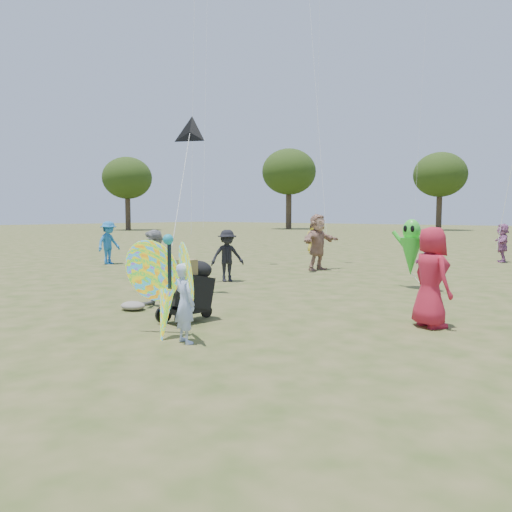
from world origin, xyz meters
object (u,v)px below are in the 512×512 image
Objects in this scene: child_girl at (185,303)px; crowd_j at (502,243)px; adult_man at (155,269)px; crowd_d at (318,242)px; crowd_i at (109,243)px; butterfly_kite at (167,286)px; crowd_b at (227,256)px; crowd_g at (313,238)px; jogging_stroller at (190,286)px; crowd_e at (428,260)px; alien_kite at (411,250)px; crowd_a at (431,277)px.

crowd_j is at bearing -76.89° from child_girl.
crowd_d is at bearing 96.25° from adult_man.
crowd_i is 11.81m from butterfly_kite.
crowd_b is at bearing -39.59° from crowd_j.
adult_man is 1.08× the size of crowd_b.
child_girl is at bearing -87.29° from crowd_g.
crowd_d is 7.42m from crowd_g.
adult_man reaches higher than crowd_j.
crowd_g is 1.33× the size of jogging_stroller.
adult_man is at bearing -93.33° from crowd_g.
alien_kite is at bearing -132.77° from crowd_e.
crowd_e is 6.31m from jogging_stroller.
crowd_j is (3.10, 14.59, -0.03)m from adult_man.
crowd_d is at bearing -80.01° from crowd_g.
crowd_g is 0.91× the size of crowd_i.
crowd_e is at bearing 78.58° from butterfly_kite.
adult_man is at bearing 54.66° from crowd_a.
butterfly_kite is at bearing -113.58° from crowd_b.
alien_kite is (-0.14, -8.85, 0.22)m from crowd_j.
crowd_d is 1.29× the size of crowd_g.
crowd_a is 4.45m from alien_kite.
butterfly_kite is at bearing -156.32° from crowd_d.
crowd_d is at bearing 153.64° from alien_kite.
jogging_stroller is (-3.41, -2.19, -0.22)m from crowd_a.
alien_kite reaches higher than crowd_g.
crowd_g is at bearing 123.30° from jogging_stroller.
crowd_g is 0.97× the size of crowd_j.
child_girl is 0.75× the size of adult_man.
adult_man is at bearing 171.25° from jogging_stroller.
child_girl is 0.70× the size of crowd_a.
butterfly_kite is at bearing -51.74° from jogging_stroller.
crowd_d reaches higher than adult_man.
child_girl is 12.21m from crowd_i.
adult_man is 6.46m from alien_kite.
crowd_d is at bearing -77.10° from crowd_i.
crowd_g is 8.21m from crowd_j.
jogging_stroller is at bearing -128.54° from crowd_i.
crowd_e is 0.59m from alien_kite.
adult_man is 6.52m from crowd_e.
crowd_e is 1.05× the size of crowd_g.
crowd_e is at bearing -96.13° from crowd_i.
crowd_a is at bearing -111.26° from child_girl.
crowd_g is 16.93m from butterfly_kite.
crowd_g reaches higher than jogging_stroller.
jogging_stroller is 0.63× the size of alien_kite.
adult_man is 0.83× the size of crowd_d.
jogging_stroller is 1.17m from butterfly_kite.
alien_kite is (3.95, -1.96, 0.04)m from crowd_d.
crowd_j is at bearing 86.25° from butterfly_kite.
crowd_j is (4.55, 10.85, 0.03)m from crowd_b.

